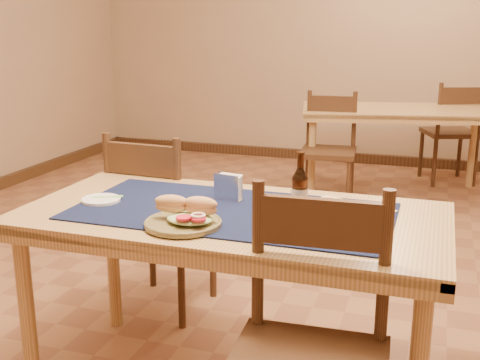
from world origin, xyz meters
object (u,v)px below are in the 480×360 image
(back_table, at_px, (398,118))
(napkin_holder, at_px, (228,188))
(main_table, at_px, (232,232))
(chair_main_near, at_px, (309,355))
(chair_main_far, at_px, (160,219))
(sandwich_plate, at_px, (185,218))
(beer_bottle, at_px, (300,191))

(back_table, bearing_deg, napkin_holder, -98.36)
(main_table, xyz_separation_m, chair_main_near, (0.42, -0.50, -0.16))
(chair_main_far, height_order, napkin_holder, chair_main_far)
(back_table, xyz_separation_m, chair_main_near, (0.03, -3.65, -0.16))
(chair_main_far, distance_m, napkin_holder, 0.73)
(sandwich_plate, bearing_deg, napkin_holder, 84.53)
(napkin_holder, bearing_deg, sandwich_plate, -95.47)
(beer_bottle, height_order, napkin_holder, beer_bottle)
(chair_main_near, distance_m, sandwich_plate, 0.65)
(back_table, distance_m, beer_bottle, 3.11)
(chair_main_near, relative_size, beer_bottle, 4.19)
(beer_bottle, bearing_deg, napkin_holder, 163.79)
(napkin_holder, bearing_deg, chair_main_far, 141.48)
(sandwich_plate, bearing_deg, chair_main_far, 122.24)
(back_table, xyz_separation_m, chair_main_far, (-0.95, -2.60, -0.18))
(chair_main_near, xyz_separation_m, beer_bottle, (-0.16, 0.55, 0.33))
(chair_main_far, relative_size, sandwich_plate, 3.46)
(sandwich_plate, distance_m, napkin_holder, 0.35)
(sandwich_plate, bearing_deg, back_table, 81.94)
(chair_main_far, distance_m, chair_main_near, 1.44)
(chair_main_far, bearing_deg, sandwich_plate, -57.76)
(main_table, height_order, sandwich_plate, sandwich_plate)
(main_table, xyz_separation_m, back_table, (0.38, 3.14, 0.00))
(napkin_holder, bearing_deg, chair_main_near, -53.24)
(back_table, relative_size, sandwich_plate, 6.32)
(sandwich_plate, bearing_deg, chair_main_near, -29.34)
(main_table, bearing_deg, chair_main_near, -50.51)
(chair_main_far, xyz_separation_m, beer_bottle, (0.83, -0.50, 0.35))
(back_table, bearing_deg, sandwich_plate, -98.06)
(beer_bottle, bearing_deg, chair_main_far, 148.84)
(chair_main_near, xyz_separation_m, napkin_holder, (-0.48, 0.64, 0.30))
(back_table, relative_size, napkin_holder, 13.81)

